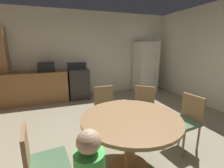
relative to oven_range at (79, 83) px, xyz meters
name	(u,v)px	position (x,y,z in m)	size (l,w,h in m)	color
ground_plane	(126,144)	(0.39, -2.77, -0.47)	(14.00, 14.00, 0.00)	gray
wall_back	(88,54)	(0.39, 0.40, 0.88)	(5.98, 0.12, 2.70)	silver
kitchen_counter	(33,88)	(-1.33, 0.00, -0.02)	(1.96, 0.60, 0.90)	olive
pantry_column	(0,67)	(-2.09, 0.18, 0.58)	(0.44, 0.36, 2.10)	#9E754C
oven_range	(79,83)	(0.00, 0.00, 0.00)	(0.60, 0.60, 1.10)	#2D2B28
refrigerator	(145,67)	(2.33, -0.05, 0.41)	(0.68, 0.68, 1.76)	silver
microwave	(46,67)	(-0.91, 0.00, 0.56)	(0.44, 0.32, 0.26)	black
dining_table	(131,128)	(0.21, -3.28, 0.14)	(1.26, 1.26, 0.76)	#9E754C
chair_west	(41,161)	(-0.85, -3.41, 0.03)	(0.45, 0.45, 0.87)	#9E754C
chair_north	(106,106)	(0.20, -2.21, 0.03)	(0.40, 0.40, 0.87)	#9E754C
chair_northeast	(143,106)	(0.88, -2.45, 0.03)	(0.56, 0.56, 0.87)	#9E754C
chair_east	(187,118)	(1.27, -3.13, 0.03)	(0.45, 0.45, 0.87)	#9E754C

